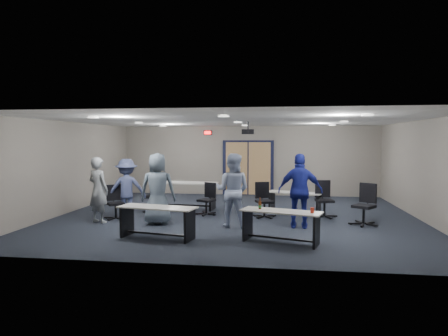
# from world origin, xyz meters

# --- Properties ---
(floor) EXTENTS (10.00, 10.00, 0.00)m
(floor) POSITION_xyz_m (0.00, 0.00, 0.00)
(floor) COLOR black
(floor) RESTS_ON ground
(back_wall) EXTENTS (10.00, 0.04, 2.70)m
(back_wall) POSITION_xyz_m (0.00, 4.50, 1.35)
(back_wall) COLOR gray
(back_wall) RESTS_ON floor
(front_wall) EXTENTS (10.00, 0.04, 2.70)m
(front_wall) POSITION_xyz_m (0.00, -4.50, 1.35)
(front_wall) COLOR gray
(front_wall) RESTS_ON floor
(left_wall) EXTENTS (0.04, 9.00, 2.70)m
(left_wall) POSITION_xyz_m (-5.00, 0.00, 1.35)
(left_wall) COLOR gray
(left_wall) RESTS_ON floor
(right_wall) EXTENTS (0.04, 9.00, 2.70)m
(right_wall) POSITION_xyz_m (5.00, 0.00, 1.35)
(right_wall) COLOR gray
(right_wall) RESTS_ON floor
(ceiling) EXTENTS (10.00, 9.00, 0.04)m
(ceiling) POSITION_xyz_m (0.00, 0.00, 2.70)
(ceiling) COLOR white
(ceiling) RESTS_ON back_wall
(double_door) EXTENTS (2.00, 0.07, 2.20)m
(double_door) POSITION_xyz_m (0.00, 4.46, 1.05)
(double_door) COLOR black
(double_door) RESTS_ON back_wall
(exit_sign) EXTENTS (0.32, 0.07, 0.18)m
(exit_sign) POSITION_xyz_m (-1.60, 4.44, 2.45)
(exit_sign) COLOR black
(exit_sign) RESTS_ON back_wall
(ceiling_projector) EXTENTS (0.35, 0.32, 0.37)m
(ceiling_projector) POSITION_xyz_m (0.30, 0.50, 2.40)
(ceiling_projector) COLOR black
(ceiling_projector) RESTS_ON ceiling
(ceiling_can_lights) EXTENTS (6.24, 5.74, 0.02)m
(ceiling_can_lights) POSITION_xyz_m (0.00, 0.25, 2.67)
(ceiling_can_lights) COLOR white
(ceiling_can_lights) RESTS_ON ceiling
(table_front_left) EXTENTS (1.81, 0.88, 0.70)m
(table_front_left) POSITION_xyz_m (-1.43, -2.76, 0.48)
(table_front_left) COLOR beige
(table_front_left) RESTS_ON floor
(table_front_right) EXTENTS (1.77, 1.03, 0.93)m
(table_front_right) POSITION_xyz_m (1.25, -2.78, 0.47)
(table_front_right) COLOR beige
(table_front_right) RESTS_ON floor
(table_back_left) EXTENTS (2.12, 0.86, 0.84)m
(table_back_left) POSITION_xyz_m (-1.75, 1.03, 0.57)
(table_back_left) COLOR beige
(table_back_left) RESTS_ON floor
(table_back_right) EXTENTS (1.66, 0.98, 0.64)m
(table_back_right) POSITION_xyz_m (1.66, 0.62, 0.44)
(table_back_right) COLOR beige
(table_back_right) RESTS_ON floor
(chair_back_a) EXTENTS (0.66, 0.66, 1.04)m
(chair_back_a) POSITION_xyz_m (-2.47, 0.30, 0.52)
(chair_back_a) COLOR black
(chair_back_a) RESTS_ON floor
(chair_back_b) EXTENTS (0.78, 0.78, 0.92)m
(chair_back_b) POSITION_xyz_m (-0.87, 0.11, 0.46)
(chair_back_b) COLOR black
(chair_back_b) RESTS_ON floor
(chair_back_c) EXTENTS (0.80, 0.80, 0.98)m
(chair_back_c) POSITION_xyz_m (0.81, -0.06, 0.49)
(chair_back_c) COLOR black
(chair_back_c) RESTS_ON floor
(chair_back_d) EXTENTS (0.74, 0.74, 1.02)m
(chair_back_d) POSITION_xyz_m (2.47, 0.19, 0.51)
(chair_back_d) COLOR black
(chair_back_d) RESTS_ON floor
(chair_loose_left) EXTENTS (0.82, 0.82, 0.93)m
(chair_loose_left) POSITION_xyz_m (-3.21, -0.84, 0.46)
(chair_loose_left) COLOR black
(chair_loose_left) RESTS_ON floor
(chair_loose_right) EXTENTS (0.93, 0.93, 1.06)m
(chair_loose_right) POSITION_xyz_m (3.34, -0.75, 0.53)
(chair_loose_right) COLOR black
(chair_loose_right) RESTS_ON floor
(person_gray) EXTENTS (0.74, 0.62, 1.72)m
(person_gray) POSITION_xyz_m (-3.46, -1.34, 0.86)
(person_gray) COLOR gray
(person_gray) RESTS_ON floor
(person_plaid) EXTENTS (0.97, 0.70, 1.83)m
(person_plaid) POSITION_xyz_m (-1.87, -1.32, 0.92)
(person_plaid) COLOR #4E5D6C
(person_plaid) RESTS_ON floor
(person_lightblue) EXTENTS (0.99, 0.83, 1.83)m
(person_lightblue) POSITION_xyz_m (0.07, -1.36, 0.92)
(person_lightblue) COLOR #9AA9CC
(person_lightblue) RESTS_ON floor
(person_navy) EXTENTS (1.10, 0.51, 1.83)m
(person_navy) POSITION_xyz_m (1.72, -1.27, 0.92)
(person_navy) COLOR navy
(person_navy) RESTS_ON floor
(person_back) EXTENTS (1.21, 0.96, 1.64)m
(person_back) POSITION_xyz_m (-3.01, -0.54, 0.82)
(person_back) COLOR #454F7D
(person_back) RESTS_ON floor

